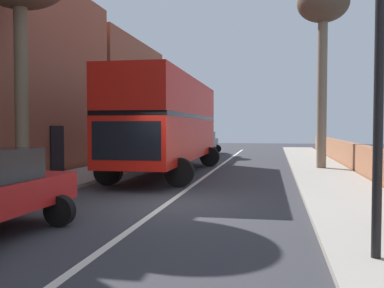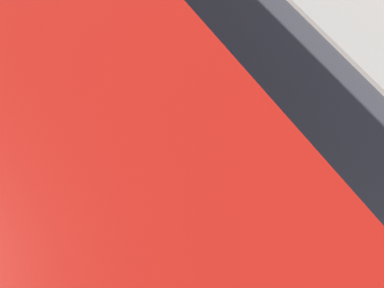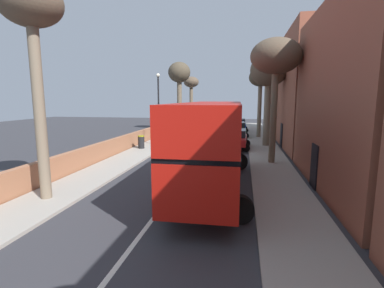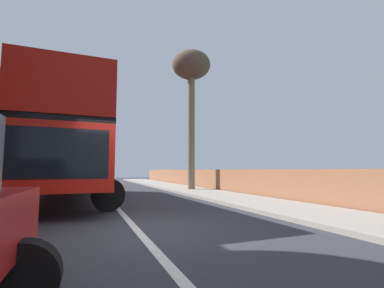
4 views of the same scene
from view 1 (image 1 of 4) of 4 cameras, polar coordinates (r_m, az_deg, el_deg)
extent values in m
plane|color=#333338|center=(11.47, -3.36, -8.01)|extent=(84.00, 84.00, 0.00)
cube|color=silver|center=(11.47, -3.36, -7.99)|extent=(0.16, 54.00, 0.01)
cube|color=#9E998E|center=(13.52, -24.04, -6.37)|extent=(2.60, 60.00, 0.12)
cube|color=#9E998E|center=(11.30, 21.73, -8.02)|extent=(2.60, 60.00, 0.12)
cube|color=brown|center=(20.48, -22.82, 8.39)|extent=(4.00, 11.52, 8.56)
cube|color=black|center=(19.33, -17.67, -0.76)|extent=(0.08, 1.10, 2.10)
cube|color=brown|center=(31.12, -10.34, 5.95)|extent=(4.00, 11.52, 8.07)
cube|color=black|center=(30.40, -6.74, 0.43)|extent=(0.08, 1.10, 2.10)
cube|color=#B6160D|center=(18.39, -3.16, 0.75)|extent=(2.67, 11.24, 1.70)
cube|color=black|center=(18.39, -3.16, 3.65)|extent=(2.69, 11.13, 0.16)
cube|color=#B6160D|center=(18.43, -3.17, 6.23)|extent=(2.67, 11.24, 1.50)
cube|color=black|center=(13.02, -8.83, 0.44)|extent=(2.20, 0.09, 1.19)
cylinder|color=black|center=(14.47, -1.69, -3.85)|extent=(1.00, 0.32, 1.00)
cylinder|color=black|center=(15.20, -11.19, -3.59)|extent=(1.00, 0.32, 1.00)
cylinder|color=black|center=(21.95, 2.40, -1.73)|extent=(1.00, 0.32, 1.00)
cylinder|color=black|center=(22.44, -4.09, -1.64)|extent=(1.00, 0.32, 1.00)
cube|color=slate|center=(32.09, 1.51, 0.12)|extent=(1.73, 4.19, 0.66)
cube|color=black|center=(31.87, 1.45, 1.18)|extent=(1.59, 2.31, 0.54)
cylinder|color=black|center=(33.55, 0.40, -0.62)|extent=(0.64, 0.22, 0.64)
cylinder|color=black|center=(33.26, 3.39, -0.65)|extent=(0.64, 0.22, 0.64)
cylinder|color=black|center=(31.01, -0.50, -0.87)|extent=(0.64, 0.22, 0.64)
cylinder|color=black|center=(30.70, 2.73, -0.90)|extent=(0.64, 0.22, 0.64)
cylinder|color=black|center=(9.29, -17.35, -8.58)|extent=(0.65, 0.24, 0.64)
cylinder|color=brown|center=(31.55, -3.00, 3.17)|extent=(0.54, 0.54, 4.79)
ellipsoid|color=brown|center=(31.72, -3.01, 8.38)|extent=(2.43, 2.43, 1.93)
cylinder|color=#7A6B56|center=(20.96, 17.07, 6.81)|extent=(0.44, 0.44, 7.22)
ellipsoid|color=brown|center=(21.67, 17.21, 17.65)|extent=(2.39, 2.39, 1.78)
cylinder|color=brown|center=(14.40, -21.93, 6.61)|extent=(0.42, 0.42, 6.11)
cylinder|color=black|center=(6.87, 23.88, 11.00)|extent=(0.14, 0.14, 6.00)
camera|label=2|loc=(13.93, -7.59, 18.64)|focal=36.97mm
camera|label=3|loc=(31.58, 0.30, 6.27)|focal=26.56mm
camera|label=4|loc=(6.54, -25.66, -5.07)|focal=25.79mm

